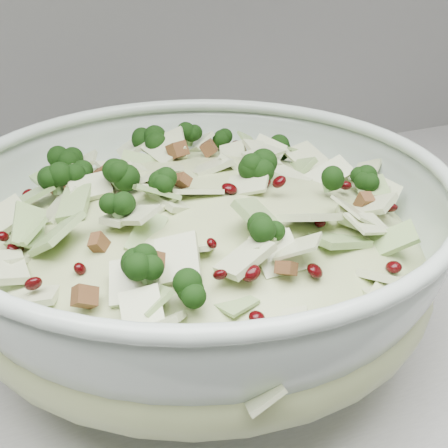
% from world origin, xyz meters
% --- Properties ---
extents(mixing_bowl, '(0.40, 0.40, 0.16)m').
position_xyz_m(mixing_bowl, '(0.47, 1.60, 0.98)').
color(mixing_bowl, '#B7C9BB').
rests_on(mixing_bowl, counter).
extents(salad, '(0.39, 0.39, 0.16)m').
position_xyz_m(salad, '(0.47, 1.60, 1.01)').
color(salad, tan).
rests_on(salad, mixing_bowl).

